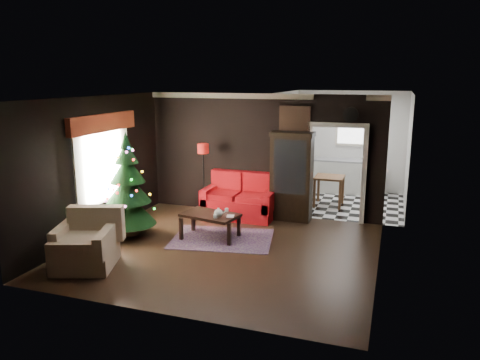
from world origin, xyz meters
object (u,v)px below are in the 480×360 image
(armchair, at_px, (84,241))
(coffee_table, at_px, (210,226))
(curio_cabinet, at_px, (292,178))
(wall_clock, at_px, (351,115))
(loveseat, at_px, (240,196))
(floor_lamp, at_px, (204,179))
(teapot, at_px, (218,213))
(christmas_tree, at_px, (128,186))
(kitchen_table, at_px, (329,191))

(armchair, relative_size, coffee_table, 0.93)
(curio_cabinet, relative_size, wall_clock, 5.94)
(loveseat, distance_m, floor_lamp, 0.94)
(teapot, bearing_deg, curio_cabinet, 62.13)
(loveseat, xyz_separation_m, floor_lamp, (-0.88, -0.01, 0.33))
(loveseat, relative_size, floor_lamp, 1.02)
(loveseat, distance_m, teapot, 1.70)
(teapot, bearing_deg, coffee_table, 146.24)
(loveseat, relative_size, wall_clock, 5.31)
(loveseat, height_order, armchair, loveseat)
(curio_cabinet, distance_m, christmas_tree, 3.56)
(kitchen_table, bearing_deg, loveseat, -137.49)
(armchair, distance_m, teapot, 2.52)
(floor_lamp, relative_size, teapot, 8.82)
(coffee_table, distance_m, kitchen_table, 3.70)
(christmas_tree, height_order, wall_clock, wall_clock)
(christmas_tree, height_order, armchair, christmas_tree)
(christmas_tree, height_order, teapot, christmas_tree)
(kitchen_table, bearing_deg, armchair, -122.96)
(christmas_tree, xyz_separation_m, teapot, (1.82, 0.25, -0.45))
(armchair, xyz_separation_m, coffee_table, (1.46, 2.01, -0.20))
(coffee_table, bearing_deg, wall_clock, 38.22)
(floor_lamp, relative_size, armchair, 1.64)
(curio_cabinet, height_order, christmas_tree, christmas_tree)
(armchair, bearing_deg, floor_lamp, 60.20)
(floor_lamp, bearing_deg, armchair, -100.91)
(armchair, bearing_deg, curio_cabinet, 35.27)
(curio_cabinet, height_order, coffee_table, curio_cabinet)
(teapot, height_order, wall_clock, wall_clock)
(christmas_tree, bearing_deg, loveseat, 49.00)
(wall_clock, bearing_deg, teapot, -136.62)
(loveseat, bearing_deg, kitchen_table, 42.51)
(curio_cabinet, distance_m, kitchen_table, 1.67)
(loveseat, distance_m, armchair, 3.87)
(floor_lamp, xyz_separation_m, christmas_tree, (-0.80, -1.92, 0.22))
(curio_cabinet, distance_m, wall_clock, 1.88)
(curio_cabinet, relative_size, armchair, 1.86)
(kitchen_table, bearing_deg, wall_clock, -66.25)
(floor_lamp, height_order, coffee_table, floor_lamp)
(floor_lamp, height_order, teapot, floor_lamp)
(loveseat, distance_m, christmas_tree, 2.62)
(armchair, xyz_separation_m, kitchen_table, (3.36, 5.19, -0.09))
(teapot, relative_size, wall_clock, 0.59)
(christmas_tree, bearing_deg, teapot, 7.74)
(loveseat, relative_size, christmas_tree, 0.84)
(curio_cabinet, distance_m, teapot, 2.19)
(curio_cabinet, height_order, kitchen_table, curio_cabinet)
(wall_clock, distance_m, kitchen_table, 2.43)
(christmas_tree, bearing_deg, kitchen_table, 45.84)
(coffee_table, bearing_deg, armchair, -126.10)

